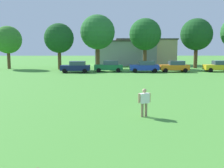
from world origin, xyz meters
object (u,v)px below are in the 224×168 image
at_px(parked_car_blue_2, 145,67).
at_px(tree_far_left, 8,40).
at_px(parked_car_green_1, 109,66).
at_px(parked_car_navy_0, 76,67).
at_px(parked_car_yellow_4, 219,66).
at_px(tree_center_right, 145,34).
at_px(parked_car_orange_3, 175,66).
at_px(tree_left, 59,38).
at_px(adult_bystander, 144,100).
at_px(tree_center_left, 98,32).
at_px(tree_right, 196,35).

distance_m(parked_car_blue_2, tree_far_left, 23.86).
bearing_deg(parked_car_green_1, parked_car_navy_0, 13.56).
relative_size(parked_car_navy_0, parked_car_green_1, 1.00).
bearing_deg(tree_far_left, parked_car_yellow_4, -9.76).
height_order(parked_car_green_1, tree_center_right, tree_center_right).
distance_m(parked_car_orange_3, tree_left, 19.34).
bearing_deg(parked_car_navy_0, tree_far_left, -29.63).
relative_size(adult_bystander, parked_car_green_1, 0.37).
relative_size(parked_car_green_1, tree_center_left, 0.47).
xyz_separation_m(tree_center_left, tree_center_right, (8.36, 1.41, -0.31)).
height_order(adult_bystander, tree_center_right, tree_center_right).
xyz_separation_m(adult_bystander, tree_center_right, (4.45, 34.65, 4.98)).
relative_size(parked_car_navy_0, parked_car_blue_2, 1.00).
relative_size(parked_car_green_1, tree_far_left, 0.59).
xyz_separation_m(parked_car_green_1, tree_left, (-8.28, 4.48, 4.30)).
relative_size(adult_bystander, parked_car_orange_3, 0.37).
relative_size(parked_car_green_1, parked_car_blue_2, 1.00).
bearing_deg(parked_car_navy_0, tree_left, -59.17).
bearing_deg(tree_left, parked_car_navy_0, -59.17).
height_order(parked_car_yellow_4, tree_center_left, tree_center_left).
bearing_deg(parked_car_orange_3, parked_car_navy_0, 3.09).
xyz_separation_m(parked_car_navy_0, tree_center_left, (2.94, 7.28, 5.38)).
bearing_deg(tree_center_left, parked_car_green_1, -72.22).
xyz_separation_m(tree_far_left, tree_right, (32.63, 1.41, 0.97)).
distance_m(parked_car_blue_2, tree_right, 13.78).
distance_m(parked_car_navy_0, tree_right, 22.56).
bearing_deg(tree_left, parked_car_blue_2, -20.88).
distance_m(adult_bystander, tree_right, 37.26).
bearing_deg(parked_car_blue_2, tree_right, -141.61).
xyz_separation_m(parked_car_blue_2, tree_center_left, (-7.32, 6.82, 5.38)).
xyz_separation_m(tree_far_left, tree_center_left, (15.27, 0.27, 1.31)).
xyz_separation_m(parked_car_navy_0, parked_car_blue_2, (10.26, 0.46, 0.00)).
bearing_deg(parked_car_blue_2, parked_car_orange_3, -175.75).
relative_size(parked_car_orange_3, tree_center_left, 0.47).
distance_m(parked_car_blue_2, tree_left, 15.22).
bearing_deg(parked_car_yellow_4, tree_center_right, -35.97).
relative_size(tree_left, tree_center_left, 0.83).
bearing_deg(parked_car_green_1, tree_center_right, -130.44).
distance_m(parked_car_orange_3, tree_right, 10.65).
height_order(parked_car_yellow_4, tree_center_right, tree_center_right).
bearing_deg(tree_center_right, adult_bystander, -97.32).
height_order(parked_car_navy_0, tree_center_right, tree_center_right).
bearing_deg(tree_far_left, tree_left, -8.55).
xyz_separation_m(adult_bystander, tree_left, (-10.23, 31.63, 4.22)).
distance_m(parked_car_green_1, parked_car_orange_3, 9.95).
distance_m(parked_car_green_1, tree_left, 10.35).
bearing_deg(tree_left, tree_far_left, 171.45).
distance_m(parked_car_blue_2, parked_car_yellow_4, 11.43).
distance_m(tree_left, tree_center_left, 6.61).
bearing_deg(tree_left, parked_car_yellow_4, -10.18).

